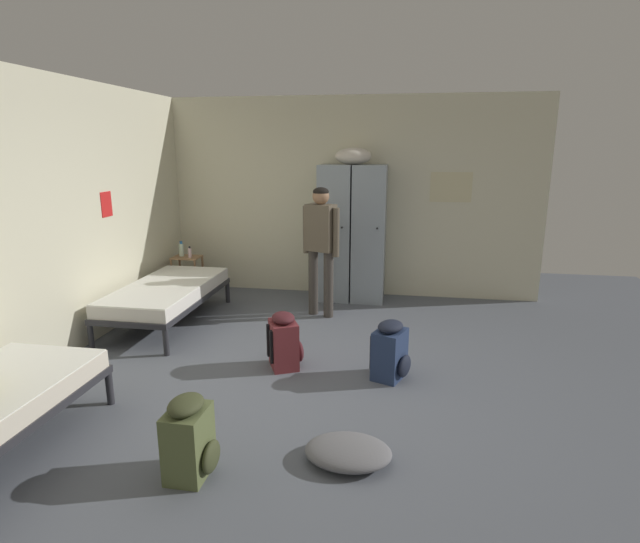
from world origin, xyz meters
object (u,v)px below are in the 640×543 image
Objects in this scene: person_traveler at (321,240)px; backpack_olive at (190,439)px; backpack_maroon at (285,342)px; clothes_pile_grey at (348,452)px; locker_bank at (352,230)px; water_bottle at (181,249)px; backpack_navy at (391,351)px; lotion_bottle at (190,252)px; shelf_unit at (188,272)px; bed_left_rear at (167,293)px.

backpack_olive is (-0.31, -3.30, -0.71)m from person_traveler.
backpack_olive is at bearing -97.13° from backpack_maroon.
locker_bank is at bearing 95.73° from clothes_pile_grey.
water_bottle is at bearing 114.88° from backpack_olive.
water_bottle is 0.36× the size of clothes_pile_grey.
backpack_navy is at bearing -60.86° from person_traveler.
water_bottle reaches higher than backpack_maroon.
person_traveler reaches higher than backpack_olive.
backpack_olive is (1.65, -3.81, -0.38)m from lotion_bottle.
person_traveler is at bearing -15.34° from shelf_unit.
locker_bank is 3.63× the size of shelf_unit.
backpack_navy is at bearing 79.79° from clothes_pile_grey.
shelf_unit reaches higher than backpack_olive.
backpack_maroon is 0.93× the size of clothes_pile_grey.
bed_left_rear is (0.25, -1.15, 0.04)m from shelf_unit.
backpack_olive is (1.47, -2.70, -0.12)m from bed_left_rear.
shelf_unit is at bearing -174.46° from locker_bank.
locker_bank is 2.30m from lotion_bottle.
bed_left_rear is 2.90m from backpack_navy.
bed_left_rear is 3.20× the size of clothes_pile_grey.
locker_bank is at bearing 6.72° from lotion_bottle.
backpack_maroon is (-0.09, -1.58, -0.71)m from person_traveler.
person_traveler reaches higher than backpack_maroon.
backpack_maroon is at bearing -47.00° from water_bottle.
person_traveler is at bearing 84.71° from backpack_olive.
lotion_bottle is (-0.18, 1.11, 0.26)m from bed_left_rear.
person_traveler is 2.71× the size of clothes_pile_grey.
locker_bank is at bearing 5.54° from shelf_unit.
backpack_navy is (0.92, -1.65, -0.71)m from person_traveler.
locker_bank reaches higher than clothes_pile_grey.
locker_bank reaches higher than backpack_olive.
locker_bank reaches higher than shelf_unit.
bed_left_rear is 1.95m from backpack_maroon.
backpack_maroon is at bearing -48.40° from lotion_bottle.
locker_bank is 1.09× the size of bed_left_rear.
bed_left_rear is at bearing -161.41° from person_traveler.
shelf_unit is at bearing 102.26° from bed_left_rear.
locker_bank is 3.76× the size of backpack_navy.
backpack_olive is 0.93× the size of clothes_pile_grey.
bed_left_rear is at bearing -74.25° from water_bottle.
bed_left_rear is 1.96m from person_traveler.
lotion_bottle is at bearing 165.23° from person_traveler.
water_bottle is (-2.10, 0.57, -0.31)m from person_traveler.
clothes_pile_grey is (0.99, 0.31, -0.19)m from backpack_olive.
backpack_navy is (3.02, -2.23, -0.41)m from water_bottle.
person_traveler is at bearing 119.14° from backpack_navy.
person_traveler is 10.26× the size of lotion_bottle.
shelf_unit reaches higher than backpack_maroon.
backpack_maroon is 1.02m from backpack_navy.
lotion_bottle is at bearing -173.28° from locker_bank.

